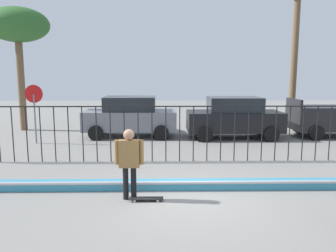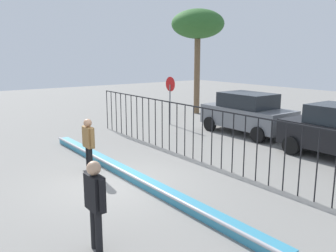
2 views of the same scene
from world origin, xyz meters
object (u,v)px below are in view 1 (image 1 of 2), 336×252
Objects in this scene: skateboard at (146,198)px; stop_sign at (34,106)px; parked_car_gray at (130,116)px; parked_car_black at (234,117)px; skateboarder at (129,158)px; palm_tree_short at (18,27)px.

stop_sign reaches higher than skateboard.
parked_car_gray is 1.00× the size of parked_car_black.
skateboard is 8.44m from parked_car_gray.
parked_car_gray is 4.85m from parked_car_black.
skateboard is at bearing -30.41° from skateboarder.
skateboarder is at bearing -57.23° from palm_tree_short.
palm_tree_short is (-6.96, 10.32, 5.26)m from skateboard.
skateboarder is 2.11× the size of skateboard.
parked_car_gray and parked_car_black have the same top height.
parked_car_black reaches higher than skateboard.
parked_car_gray is (-0.72, 8.18, -0.04)m from skateboarder.
stop_sign is (-5.03, 6.80, 1.56)m from skateboard.
skateboard is 0.13× the size of palm_tree_short.
stop_sign is (-3.91, -1.51, 0.64)m from parked_car_gray.
stop_sign reaches higher than parked_car_black.
palm_tree_short is (-5.84, 2.01, 4.35)m from parked_car_gray.
parked_car_black is (3.71, 7.86, 0.91)m from skateboard.
palm_tree_short reaches higher than stop_sign.
parked_car_black is 0.68× the size of palm_tree_short.
parked_car_gray is at bearing 21.11° from stop_sign.
skateboard is 13.51m from palm_tree_short.
skateboard is 0.19× the size of parked_car_gray.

